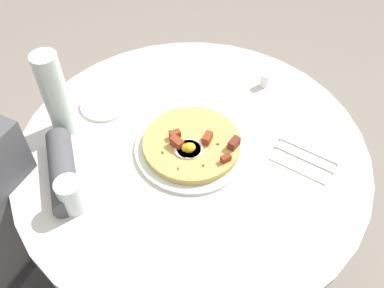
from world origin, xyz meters
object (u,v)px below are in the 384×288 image
object	(u,v)px
breakfast_pizza	(193,143)
salt_shaker	(264,80)
bread_plate	(105,104)
water_glass	(71,195)
knife	(304,158)
dining_table	(192,184)
pizza_plate	(192,147)
water_bottle	(55,95)
fork	(309,150)

from	to	relation	value
breakfast_pizza	salt_shaker	world-z (taller)	breakfast_pizza
bread_plate	water_glass	distance (m)	0.38
breakfast_pizza	water_glass	bearing A→B (deg)	149.20
knife	salt_shaker	size ratio (longest dim) A/B	3.72
dining_table	knife	size ratio (longest dim) A/B	5.68
bread_plate	knife	world-z (taller)	bread_plate
dining_table	pizza_plate	bearing A→B (deg)	-26.21
water_bottle	breakfast_pizza	bearing A→B (deg)	-75.36
pizza_plate	fork	bearing A→B (deg)	-65.22
pizza_plate	fork	xyz separation A→B (m)	(0.14, -0.30, 0.00)
water_glass	salt_shaker	bearing A→B (deg)	-22.26
knife	dining_table	bearing A→B (deg)	25.37
pizza_plate	knife	world-z (taller)	pizza_plate
dining_table	water_glass	bearing A→B (deg)	149.65
pizza_plate	water_bottle	xyz separation A→B (m)	(-0.10, 0.38, 0.13)
bread_plate	water_bottle	size ratio (longest dim) A/B	0.57
pizza_plate	bread_plate	world-z (taller)	pizza_plate
pizza_plate	bread_plate	distance (m)	0.33
dining_table	water_glass	world-z (taller)	water_glass
knife	water_bottle	size ratio (longest dim) A/B	0.66
salt_shaker	water_bottle	bearing A→B (deg)	134.12
water_glass	water_bottle	distance (m)	0.30
pizza_plate	knife	xyz separation A→B (m)	(0.10, -0.30, 0.00)
fork	knife	distance (m)	0.04
pizza_plate	breakfast_pizza	size ratio (longest dim) A/B	1.18
pizza_plate	fork	size ratio (longest dim) A/B	1.82
fork	water_glass	size ratio (longest dim) A/B	1.78
knife	water_bottle	world-z (taller)	water_bottle
pizza_plate	water_glass	bearing A→B (deg)	149.68
water_bottle	dining_table	bearing A→B (deg)	-75.20
fork	water_bottle	xyz separation A→B (m)	(-0.24, 0.68, 0.13)
fork	water_glass	xyz separation A→B (m)	(-0.45, 0.49, 0.04)
water_glass	fork	bearing A→B (deg)	-47.08
dining_table	pizza_plate	xyz separation A→B (m)	(0.00, -0.00, 0.19)
water_glass	breakfast_pizza	bearing A→B (deg)	-30.80
pizza_plate	breakfast_pizza	bearing A→B (deg)	-147.93
pizza_plate	knife	distance (m)	0.32
dining_table	water_glass	size ratio (longest dim) A/B	10.13
bread_plate	fork	distance (m)	0.64
pizza_plate	salt_shaker	xyz separation A→B (m)	(0.35, -0.09, 0.02)
breakfast_pizza	bread_plate	size ratio (longest dim) A/B	1.81
bread_plate	salt_shaker	size ratio (longest dim) A/B	3.18
fork	knife	world-z (taller)	same
breakfast_pizza	water_bottle	size ratio (longest dim) A/B	1.03
bread_plate	salt_shaker	world-z (taller)	salt_shaker
water_glass	knife	bearing A→B (deg)	-49.21
knife	salt_shaker	xyz separation A→B (m)	(0.24, 0.21, 0.02)
water_glass	salt_shaker	distance (m)	0.71
dining_table	bread_plate	size ratio (longest dim) A/B	6.63
breakfast_pizza	fork	world-z (taller)	breakfast_pizza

